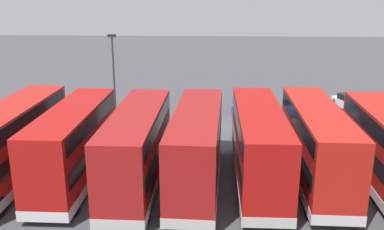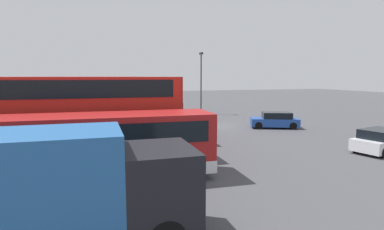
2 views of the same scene
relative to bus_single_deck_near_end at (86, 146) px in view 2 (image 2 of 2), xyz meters
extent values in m
plane|color=#47474C|center=(12.79, -11.13, -1.62)|extent=(140.00, 140.00, 0.00)
cube|color=#A51919|center=(0.00, 0.01, 0.03)|extent=(2.99, 11.10, 2.60)
cube|color=silver|center=(0.00, 0.01, -1.00)|extent=(3.03, 11.14, 0.55)
cube|color=black|center=(0.00, 0.01, 0.63)|extent=(3.02, 10.31, 0.90)
cube|color=black|center=(-0.22, -5.52, 0.63)|extent=(2.25, 0.15, 1.10)
cylinder|color=black|center=(0.96, -4.14, -1.07)|extent=(0.34, 1.11, 1.10)
cylinder|color=black|center=(-1.29, -4.05, -1.07)|extent=(0.34, 1.11, 1.10)
cube|color=red|center=(3.63, 0.60, 0.83)|extent=(2.94, 11.05, 4.20)
cube|color=silver|center=(3.63, 0.60, -1.00)|extent=(2.98, 11.09, 0.55)
cube|color=black|center=(3.63, 0.60, 0.63)|extent=(2.97, 10.25, 0.90)
cube|color=black|center=(3.63, 0.60, 2.33)|extent=(2.97, 10.25, 0.90)
cube|color=black|center=(3.44, -4.91, 0.63)|extent=(2.25, 0.14, 1.10)
cylinder|color=black|center=(4.61, -3.52, -1.07)|extent=(0.34, 1.11, 1.10)
cylinder|color=black|center=(2.36, -3.44, -1.07)|extent=(0.34, 1.11, 1.10)
cube|color=red|center=(7.49, -0.45, 0.83)|extent=(2.83, 11.41, 4.20)
cube|color=silver|center=(7.49, -0.45, -1.00)|extent=(2.87, 11.45, 0.55)
cube|color=black|center=(7.49, -0.45, 0.63)|extent=(2.87, 10.61, 0.90)
cube|color=black|center=(7.49, -0.45, 2.33)|extent=(2.87, 10.61, 0.90)
cube|color=black|center=(7.35, -6.16, 0.63)|extent=(2.25, 0.11, 1.10)
cylinder|color=black|center=(8.51, -4.76, -1.07)|extent=(0.33, 1.11, 1.10)
cylinder|color=black|center=(6.26, -4.70, -1.07)|extent=(0.33, 1.11, 1.10)
cylinder|color=black|center=(8.72, 3.79, -1.07)|extent=(0.33, 1.11, 1.10)
cylinder|color=black|center=(6.47, 3.85, -1.07)|extent=(0.33, 1.11, 1.10)
cube|color=#B71411|center=(10.92, -0.14, 0.83)|extent=(2.63, 11.38, 4.20)
cube|color=silver|center=(10.92, -0.14, -1.00)|extent=(2.67, 11.43, 0.55)
cube|color=black|center=(10.92, -0.14, 0.63)|extent=(2.69, 10.59, 0.90)
cube|color=black|center=(10.92, -0.14, 2.33)|extent=(2.69, 10.59, 0.90)
cube|color=black|center=(10.88, -5.86, 0.63)|extent=(2.25, 0.08, 1.10)
cylinder|color=black|center=(12.01, -4.44, -1.07)|extent=(0.31, 1.10, 1.10)
cylinder|color=black|center=(9.76, -4.42, -1.07)|extent=(0.31, 1.10, 1.10)
cylinder|color=black|center=(12.07, 4.13, -1.07)|extent=(0.31, 1.10, 1.10)
cylinder|color=black|center=(9.82, 4.15, -1.07)|extent=(0.31, 1.10, 1.10)
cube|color=#A51919|center=(14.51, 0.30, 0.83)|extent=(3.09, 11.24, 4.20)
cube|color=silver|center=(14.51, 0.30, -1.00)|extent=(3.13, 11.29, 0.55)
cube|color=black|center=(14.51, 0.30, 0.63)|extent=(3.11, 10.45, 0.90)
cube|color=black|center=(14.51, 0.30, 2.33)|extent=(3.11, 10.45, 0.90)
cube|color=black|center=(14.24, -5.29, 0.63)|extent=(2.25, 0.17, 1.10)
cylinder|color=black|center=(15.43, -3.92, -1.07)|extent=(0.35, 1.11, 1.10)
cylinder|color=black|center=(13.18, -3.81, -1.07)|extent=(0.35, 1.11, 1.10)
cylinder|color=black|center=(15.84, 4.41, -1.07)|extent=(0.35, 1.11, 1.10)
cylinder|color=black|center=(13.59, 4.52, -1.07)|extent=(0.35, 1.11, 1.10)
cube|color=#A51919|center=(17.95, 0.52, 0.83)|extent=(2.77, 11.08, 4.20)
cube|color=silver|center=(17.95, 0.52, -1.00)|extent=(2.81, 11.12, 0.55)
cube|color=black|center=(17.95, 0.52, 0.63)|extent=(2.82, 10.28, 0.90)
cube|color=black|center=(17.95, 0.52, 2.33)|extent=(2.82, 10.28, 0.90)
cube|color=black|center=(17.84, -5.03, 0.63)|extent=(2.25, 0.11, 1.10)
cylinder|color=black|center=(18.99, -3.62, -1.07)|extent=(0.32, 1.11, 1.10)
cylinder|color=black|center=(16.74, -3.57, -1.07)|extent=(0.32, 1.11, 1.10)
cylinder|color=black|center=(19.15, 4.61, -1.07)|extent=(0.32, 1.11, 1.10)
cylinder|color=black|center=(16.91, 4.65, -1.07)|extent=(0.32, 1.11, 1.10)
cube|color=#B71411|center=(21.75, 0.13, 0.83)|extent=(2.69, 10.67, 4.20)
cube|color=silver|center=(21.75, 0.13, -1.00)|extent=(2.73, 10.71, 0.55)
cube|color=black|center=(21.75, 0.13, 0.63)|extent=(2.74, 9.87, 0.90)
cube|color=black|center=(21.75, 0.13, 2.33)|extent=(2.74, 9.87, 0.90)
cube|color=black|center=(21.67, -5.22, 0.63)|extent=(2.25, 0.09, 1.10)
cylinder|color=black|center=(22.82, -3.80, -1.07)|extent=(0.31, 1.10, 1.10)
cylinder|color=black|center=(20.57, -3.77, -1.07)|extent=(0.31, 1.10, 1.10)
cylinder|color=black|center=(22.92, 4.03, -1.07)|extent=(0.31, 1.10, 1.10)
cylinder|color=black|center=(20.67, 4.06, -1.07)|extent=(0.31, 1.10, 1.10)
cube|color=red|center=(25.50, -0.09, 0.83)|extent=(2.74, 11.74, 4.20)
cube|color=silver|center=(25.50, -0.09, -1.00)|extent=(2.78, 11.78, 0.55)
cube|color=black|center=(25.50, -0.09, 0.63)|extent=(2.79, 10.94, 0.90)
cube|color=black|center=(25.50, -0.09, 2.33)|extent=(2.79, 10.94, 0.90)
cube|color=black|center=(25.41, -5.97, 0.63)|extent=(2.25, 0.10, 1.10)
cylinder|color=black|center=(26.55, -4.56, -1.07)|extent=(0.32, 1.10, 1.10)
cylinder|color=black|center=(24.30, -4.52, -1.07)|extent=(0.32, 1.10, 1.10)
cylinder|color=black|center=(26.70, 4.34, -1.07)|extent=(0.32, 1.10, 1.10)
cylinder|color=black|center=(24.45, 4.38, -1.07)|extent=(0.32, 1.10, 1.10)
cube|color=#235999|center=(-5.37, 1.73, 0.18)|extent=(2.58, 5.54, 2.80)
cube|color=black|center=(-5.43, -2.02, -0.12)|extent=(2.53, 2.04, 2.20)
cylinder|color=black|center=(-4.30, -2.04, -1.12)|extent=(0.30, 1.00, 1.00)
cube|color=silver|center=(0.32, -16.98, -1.09)|extent=(2.68, 4.23, 0.70)
cube|color=black|center=(0.27, -16.79, -0.47)|extent=(2.15, 2.67, 0.55)
cylinder|color=black|center=(1.41, -18.11, -1.30)|extent=(0.37, 0.67, 0.64)
cylinder|color=black|center=(0.77, -15.47, -1.30)|extent=(0.37, 0.67, 0.64)
cylinder|color=black|center=(-0.78, -15.85, -1.30)|extent=(0.37, 0.67, 0.64)
cube|color=#1E479E|center=(10.15, -15.76, -1.09)|extent=(3.26, 4.51, 0.70)
cube|color=black|center=(10.08, -15.95, -0.47)|extent=(2.47, 2.92, 0.55)
cylinder|color=black|center=(9.99, -14.10, -1.30)|extent=(0.45, 0.68, 0.64)
cylinder|color=black|center=(11.46, -14.72, -1.30)|extent=(0.45, 0.68, 0.64)
cylinder|color=black|center=(8.85, -16.80, -1.30)|extent=(0.45, 0.68, 0.64)
cylinder|color=black|center=(10.32, -17.42, -1.30)|extent=(0.45, 0.68, 0.64)
cylinder|color=#38383D|center=(22.16, -13.06, 1.96)|extent=(0.16, 0.16, 7.17)
cube|color=#262628|center=(22.16, -13.06, 5.70)|extent=(0.70, 0.30, 0.24)
camera|label=1|loc=(13.86, 23.68, 9.64)|focal=40.40mm
camera|label=2|loc=(-13.88, -0.32, 2.95)|focal=29.27mm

